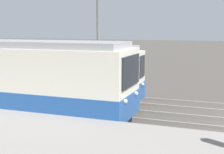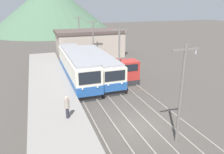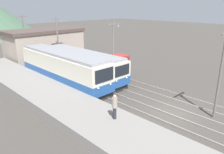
{
  "view_description": "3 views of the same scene",
  "coord_description": "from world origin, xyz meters",
  "px_view_note": "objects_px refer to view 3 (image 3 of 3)",
  "views": [
    {
      "loc": [
        -14.41,
        2.16,
        4.36
      ],
      "look_at": [
        0.77,
        7.66,
        1.82
      ],
      "focal_mm": 50.0,
      "sensor_mm": 36.0,
      "label": 1
    },
    {
      "loc": [
        -7.31,
        -14.17,
        9.58
      ],
      "look_at": [
        0.54,
        8.0,
        1.67
      ],
      "focal_mm": 35.0,
      "sensor_mm": 36.0,
      "label": 2
    },
    {
      "loc": [
        -15.45,
        -8.29,
        8.73
      ],
      "look_at": [
        -0.26,
        7.01,
        1.64
      ],
      "focal_mm": 35.0,
      "sensor_mm": 36.0,
      "label": 3
    }
  ],
  "objects_px": {
    "commuter_train_left": "(63,70)",
    "catenary_mast_near": "(221,72)",
    "commuter_train_center": "(82,66)",
    "shunting_locomotive": "(108,67)",
    "catenary_mast_mid": "(113,51)",
    "catenary_mast_far": "(58,40)",
    "catenary_mast_distant": "(24,33)",
    "person_on_platform": "(115,106)"
  },
  "relations": [
    {
      "from": "commuter_train_center",
      "to": "catenary_mast_far",
      "type": "xyz_separation_m",
      "value": [
        1.51,
        7.68,
        2.28
      ]
    },
    {
      "from": "catenary_mast_near",
      "to": "catenary_mast_mid",
      "type": "distance_m",
      "value": 11.62
    },
    {
      "from": "catenary_mast_far",
      "to": "person_on_platform",
      "type": "height_order",
      "value": "catenary_mast_far"
    },
    {
      "from": "commuter_train_center",
      "to": "catenary_mast_distant",
      "type": "relative_size",
      "value": 1.88
    },
    {
      "from": "shunting_locomotive",
      "to": "person_on_platform",
      "type": "xyz_separation_m",
      "value": [
        -8.69,
        -9.73,
        0.79
      ]
    },
    {
      "from": "person_on_platform",
      "to": "catenary_mast_far",
      "type": "bearing_deg",
      "value": 69.2
    },
    {
      "from": "commuter_train_left",
      "to": "catenary_mast_distant",
      "type": "height_order",
      "value": "catenary_mast_distant"
    },
    {
      "from": "shunting_locomotive",
      "to": "catenary_mast_mid",
      "type": "bearing_deg",
      "value": -121.76
    },
    {
      "from": "commuter_train_center",
      "to": "shunting_locomotive",
      "type": "xyz_separation_m",
      "value": [
        3.0,
        -1.53,
        -0.42
      ]
    },
    {
      "from": "catenary_mast_distant",
      "to": "person_on_platform",
      "type": "distance_m",
      "value": 31.46
    },
    {
      "from": "catenary_mast_mid",
      "to": "catenary_mast_distant",
      "type": "xyz_separation_m",
      "value": [
        0.0,
        23.25,
        0.0
      ]
    },
    {
      "from": "shunting_locomotive",
      "to": "catenary_mast_far",
      "type": "bearing_deg",
      "value": 99.2
    },
    {
      "from": "catenary_mast_mid",
      "to": "catenary_mast_distant",
      "type": "bearing_deg",
      "value": 90.0
    },
    {
      "from": "commuter_train_left",
      "to": "person_on_platform",
      "type": "height_order",
      "value": "commuter_train_left"
    },
    {
      "from": "catenary_mast_near",
      "to": "commuter_train_center",
      "type": "bearing_deg",
      "value": 95.53
    },
    {
      "from": "commuter_train_left",
      "to": "catenary_mast_near",
      "type": "bearing_deg",
      "value": -74.44
    },
    {
      "from": "catenary_mast_near",
      "to": "commuter_train_left",
      "type": "bearing_deg",
      "value": 105.56
    },
    {
      "from": "commuter_train_left",
      "to": "catenary_mast_near",
      "type": "xyz_separation_m",
      "value": [
        4.31,
        -15.47,
        2.14
      ]
    },
    {
      "from": "catenary_mast_distant",
      "to": "catenary_mast_mid",
      "type": "bearing_deg",
      "value": -90.0
    },
    {
      "from": "shunting_locomotive",
      "to": "catenary_mast_distant",
      "type": "distance_m",
      "value": 21.06
    },
    {
      "from": "catenary_mast_mid",
      "to": "commuter_train_left",
      "type": "bearing_deg",
      "value": 138.22
    },
    {
      "from": "commuter_train_left",
      "to": "person_on_platform",
      "type": "xyz_separation_m",
      "value": [
        -2.89,
        -11.16,
        0.24
      ]
    },
    {
      "from": "catenary_mast_far",
      "to": "catenary_mast_mid",
      "type": "bearing_deg",
      "value": -90.0
    },
    {
      "from": "shunting_locomotive",
      "to": "catenary_mast_distant",
      "type": "bearing_deg",
      "value": 94.1
    },
    {
      "from": "person_on_platform",
      "to": "commuter_train_center",
      "type": "bearing_deg",
      "value": 63.2
    },
    {
      "from": "catenary_mast_far",
      "to": "person_on_platform",
      "type": "bearing_deg",
      "value": -110.8
    },
    {
      "from": "catenary_mast_mid",
      "to": "person_on_platform",
      "type": "height_order",
      "value": "catenary_mast_mid"
    },
    {
      "from": "shunting_locomotive",
      "to": "catenary_mast_distant",
      "type": "xyz_separation_m",
      "value": [
        -1.49,
        20.84,
        2.69
      ]
    },
    {
      "from": "shunting_locomotive",
      "to": "catenary_mast_near",
      "type": "distance_m",
      "value": 14.37
    },
    {
      "from": "catenary_mast_mid",
      "to": "catenary_mast_far",
      "type": "xyz_separation_m",
      "value": [
        0.0,
        11.62,
        0.0
      ]
    },
    {
      "from": "catenary_mast_far",
      "to": "catenary_mast_distant",
      "type": "xyz_separation_m",
      "value": [
        0.0,
        11.62,
        0.0
      ]
    },
    {
      "from": "shunting_locomotive",
      "to": "catenary_mast_near",
      "type": "height_order",
      "value": "catenary_mast_near"
    },
    {
      "from": "shunting_locomotive",
      "to": "catenary_mast_mid",
      "type": "xyz_separation_m",
      "value": [
        -1.49,
        -2.41,
        2.69
      ]
    },
    {
      "from": "commuter_train_left",
      "to": "commuter_train_center",
      "type": "relative_size",
      "value": 1.05
    },
    {
      "from": "catenary_mast_near",
      "to": "catenary_mast_distant",
      "type": "distance_m",
      "value": 34.87
    },
    {
      "from": "commuter_train_center",
      "to": "catenary_mast_distant",
      "type": "distance_m",
      "value": 19.5
    },
    {
      "from": "commuter_train_center",
      "to": "catenary_mast_distant",
      "type": "height_order",
      "value": "catenary_mast_distant"
    },
    {
      "from": "commuter_train_left",
      "to": "commuter_train_center",
      "type": "height_order",
      "value": "commuter_train_left"
    },
    {
      "from": "commuter_train_left",
      "to": "commuter_train_center",
      "type": "distance_m",
      "value": 2.8
    },
    {
      "from": "catenary_mast_distant",
      "to": "catenary_mast_far",
      "type": "bearing_deg",
      "value": -90.0
    },
    {
      "from": "commuter_train_left",
      "to": "shunting_locomotive",
      "type": "xyz_separation_m",
      "value": [
        5.8,
        -1.44,
        -0.55
      ]
    },
    {
      "from": "commuter_train_center",
      "to": "catenary_mast_distant",
      "type": "bearing_deg",
      "value": 85.54
    }
  ]
}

